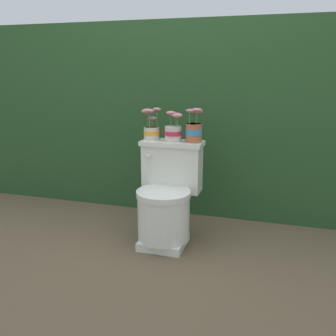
{
  "coord_description": "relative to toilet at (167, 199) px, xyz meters",
  "views": [
    {
      "loc": [
        0.77,
        -2.25,
        1.15
      ],
      "look_at": [
        0.07,
        0.05,
        0.52
      ],
      "focal_mm": 40.0,
      "sensor_mm": 36.0,
      "label": 1
    }
  ],
  "objects": [
    {
      "name": "ground_plane",
      "position": [
        -0.07,
        -0.02,
        -0.31
      ],
      "size": [
        12.0,
        12.0,
        0.0
      ],
      "primitive_type": "plane",
      "color": "brown"
    },
    {
      "name": "hedge_backdrop",
      "position": [
        -0.07,
        1.01,
        0.45
      ],
      "size": [
        3.88,
        0.94,
        1.52
      ],
      "color": "#234723",
      "rests_on": "ground"
    },
    {
      "name": "toilet",
      "position": [
        0.0,
        0.0,
        0.0
      ],
      "size": [
        0.42,
        0.47,
        0.68
      ],
      "color": "silver",
      "rests_on": "ground"
    },
    {
      "name": "potted_plant_left",
      "position": [
        -0.16,
        0.15,
        0.45
      ],
      "size": [
        0.14,
        0.11,
        0.22
      ],
      "color": "beige",
      "rests_on": "toilet"
    },
    {
      "name": "potted_plant_midleft",
      "position": [
        0.01,
        0.13,
        0.45
      ],
      "size": [
        0.13,
        0.12,
        0.2
      ],
      "color": "beige",
      "rests_on": "toilet"
    },
    {
      "name": "potted_plant_middle",
      "position": [
        0.15,
        0.14,
        0.46
      ],
      "size": [
        0.11,
        0.12,
        0.23
      ],
      "color": "#9E5638",
      "rests_on": "toilet"
    }
  ]
}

